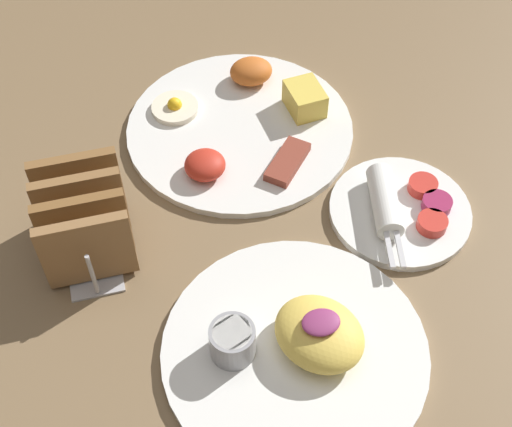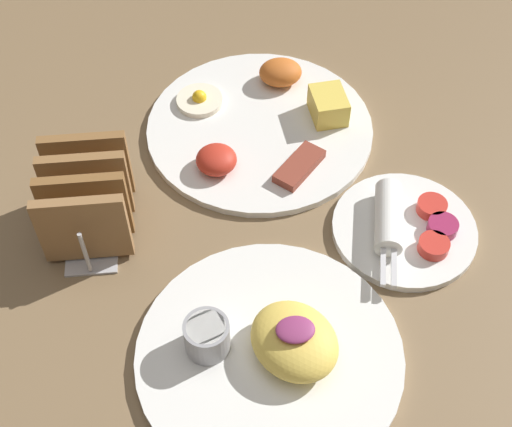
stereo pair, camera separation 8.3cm
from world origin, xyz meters
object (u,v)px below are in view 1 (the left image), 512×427
(plate_breakfast, at_px, (242,124))
(toast_rack, at_px, (84,220))
(plate_condiments, at_px, (400,208))
(plate_foreground, at_px, (296,345))

(plate_breakfast, height_order, toast_rack, toast_rack)
(plate_breakfast, relative_size, plate_condiments, 1.70)
(plate_foreground, bearing_deg, toast_rack, 134.71)
(plate_breakfast, relative_size, toast_rack, 2.05)
(plate_breakfast, bearing_deg, plate_foreground, -94.53)
(plate_condiments, bearing_deg, plate_foreground, -140.15)
(plate_breakfast, xyz_separation_m, plate_condiments, (0.15, -0.19, 0.00))
(plate_condiments, height_order, toast_rack, toast_rack)
(plate_breakfast, xyz_separation_m, toast_rack, (-0.22, -0.14, 0.04))
(plate_condiments, xyz_separation_m, plate_foreground, (-0.18, -0.15, 0.00))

